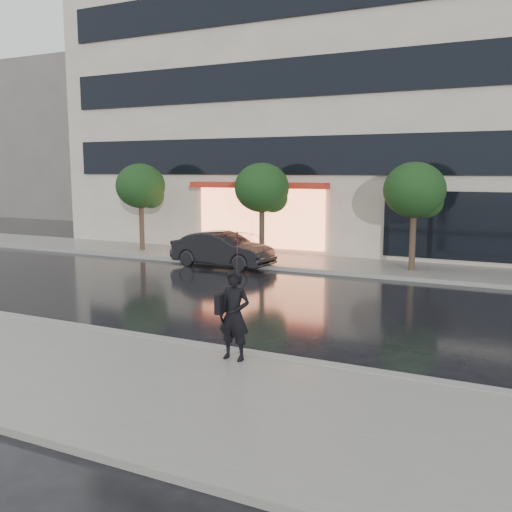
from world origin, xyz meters
The scene contains 12 objects.
ground centered at (0.00, 0.00, 0.00)m, with size 120.00×120.00×0.00m, color black.
sidewalk_near centered at (0.00, -3.25, 0.06)m, with size 60.00×4.50×0.12m, color slate.
sidewalk_far centered at (0.00, 10.25, 0.06)m, with size 60.00×3.50×0.12m, color slate.
curb_near centered at (0.00, -1.00, 0.07)m, with size 60.00×0.25×0.14m, color gray.
curb_far centered at (0.00, 8.50, 0.07)m, with size 60.00×0.25×0.14m, color gray.
office_building centered at (0.00, 17.97, 9.00)m, with size 30.00×12.76×18.00m.
bg_building_left centered at (-28.00, 26.00, 6.00)m, with size 14.00×10.00×12.00m, color #59544F.
tree_far_west centered at (-8.94, 10.03, 2.92)m, with size 2.20×2.20×3.99m.
tree_mid_west centered at (-2.94, 10.03, 2.92)m, with size 2.20×2.20×3.99m.
tree_mid_east centered at (3.06, 10.03, 2.92)m, with size 2.20×2.20×3.99m.
parked_car centered at (-3.85, 8.27, 0.67)m, with size 1.42×4.06×1.34m, color black.
pedestrian_with_umbrella centered at (1.94, -1.50, 1.77)m, with size 1.03×1.05×2.49m.
Camera 1 is at (6.87, -10.71, 3.69)m, focal length 40.00 mm.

